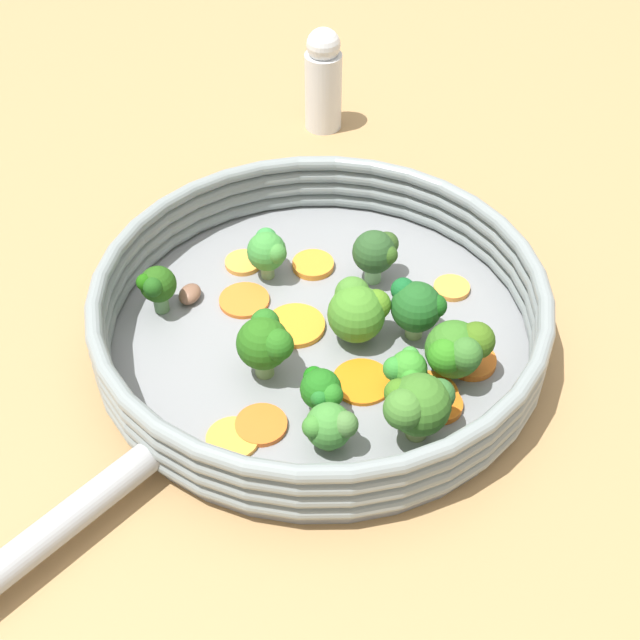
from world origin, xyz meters
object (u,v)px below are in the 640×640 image
at_px(carrot_slice_0, 362,382).
at_px(salt_shaker, 323,80).
at_px(carrot_slice_6, 313,265).
at_px(broccoli_floret_9, 358,310).
at_px(skillet, 320,338).
at_px(mushroom_piece_0, 190,294).
at_px(carrot_slice_2, 243,263).
at_px(carrot_slice_3, 261,425).
at_px(broccoli_floret_2, 417,405).
at_px(broccoli_floret_4, 321,390).
at_px(carrot_slice_5, 452,288).
at_px(carrot_slice_9, 233,439).
at_px(carrot_slice_10, 295,326).
at_px(broccoli_floret_1, 458,350).
at_px(broccoli_floret_3, 377,252).
at_px(broccoli_floret_5, 331,426).
at_px(carrot_slice_4, 439,405).
at_px(broccoli_floret_10, 157,286).
at_px(broccoli_floret_7, 268,251).
at_px(broccoli_floret_8, 265,342).
at_px(broccoli_floret_0, 417,306).
at_px(carrot_slice_1, 428,395).
at_px(carrot_slice_8, 244,300).
at_px(carrot_slice_7, 471,361).
at_px(broccoli_floret_6, 406,369).

distance_m(carrot_slice_0, salt_shaker, 0.38).
relative_size(carrot_slice_6, broccoli_floret_9, 0.69).
xyz_separation_m(skillet, mushroom_piece_0, (-0.09, 0.07, 0.01)).
relative_size(carrot_slice_0, carrot_slice_2, 1.45).
relative_size(carrot_slice_3, carrot_slice_6, 1.05).
relative_size(broccoli_floret_2, broccoli_floret_4, 1.48).
bearing_deg(skillet, carrot_slice_5, 7.27).
relative_size(carrot_slice_9, carrot_slice_10, 0.80).
xyz_separation_m(broccoli_floret_1, broccoli_floret_3, (-0.02, 0.12, -0.00)).
relative_size(broccoli_floret_4, broccoli_floret_5, 0.98).
bearing_deg(broccoli_floret_1, carrot_slice_4, -132.77).
height_order(skillet, broccoli_floret_5, broccoli_floret_5).
bearing_deg(broccoli_floret_4, carrot_slice_0, 23.04).
relative_size(carrot_slice_3, broccoli_floret_4, 1.01).
bearing_deg(broccoli_floret_10, broccoli_floret_4, -56.64).
bearing_deg(carrot_slice_2, salt_shaker, 55.97).
height_order(carrot_slice_6, broccoli_floret_7, broccoli_floret_7).
height_order(carrot_slice_5, carrot_slice_9, same).
bearing_deg(broccoli_floret_4, carrot_slice_6, 74.76).
bearing_deg(carrot_slice_6, broccoli_floret_5, -103.81).
relative_size(carrot_slice_0, carrot_slice_5, 1.51).
bearing_deg(broccoli_floret_5, broccoli_floret_8, 106.12).
distance_m(broccoli_floret_1, mushroom_piece_0, 0.23).
xyz_separation_m(carrot_slice_2, carrot_slice_10, (0.02, -0.09, 0.00)).
bearing_deg(carrot_slice_0, broccoli_floret_1, -12.67).
relative_size(broccoli_floret_4, mushroom_piece_0, 1.62).
distance_m(carrot_slice_3, mushroom_piece_0, 0.15).
height_order(broccoli_floret_0, broccoli_floret_2, broccoli_floret_2).
height_order(carrot_slice_5, mushroom_piece_0, mushroom_piece_0).
height_order(carrot_slice_4, mushroom_piece_0, mushroom_piece_0).
distance_m(carrot_slice_4, broccoli_floret_5, 0.09).
height_order(carrot_slice_3, broccoli_floret_10, broccoli_floret_10).
xyz_separation_m(broccoli_floret_0, broccoli_floret_10, (-0.19, 0.09, -0.00)).
relative_size(broccoli_floret_0, broccoli_floret_9, 0.96).
bearing_deg(salt_shaker, broccoli_floret_8, -114.56).
bearing_deg(broccoli_floret_8, broccoli_floret_7, 74.00).
height_order(carrot_slice_6, broccoli_floret_9, broccoli_floret_9).
bearing_deg(broccoli_floret_3, broccoli_floret_7, 158.83).
relative_size(carrot_slice_10, mushroom_piece_0, 2.05).
height_order(broccoli_floret_3, broccoli_floret_10, broccoli_floret_3).
relative_size(carrot_slice_1, carrot_slice_8, 1.08).
relative_size(carrot_slice_0, broccoli_floret_3, 0.93).
height_order(carrot_slice_10, broccoli_floret_7, broccoli_floret_7).
bearing_deg(carrot_slice_7, broccoli_floret_6, -171.35).
relative_size(broccoli_floret_4, broccoli_floret_7, 0.86).
distance_m(broccoli_floret_5, salt_shaker, 0.44).
distance_m(broccoli_floret_2, salt_shaker, 0.43).
relative_size(carrot_slice_2, broccoli_floret_0, 0.63).
bearing_deg(broccoli_floret_9, skillet, 156.60).
relative_size(carrot_slice_8, mushroom_piece_0, 1.79).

